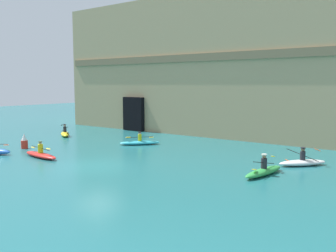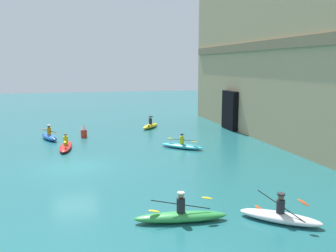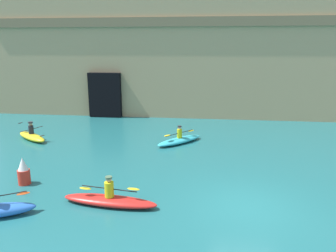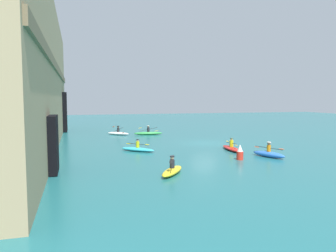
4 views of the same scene
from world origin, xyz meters
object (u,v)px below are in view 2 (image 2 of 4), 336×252
at_px(kayak_white, 280,216).
at_px(kayak_green, 181,216).
at_px(kayak_blue, 49,136).
at_px(kayak_cyan, 182,146).
at_px(kayak_red, 66,146).
at_px(kayak_yellow, 150,125).
at_px(marker_buoy, 84,131).

bearing_deg(kayak_white, kayak_green, 26.04).
distance_m(kayak_blue, kayak_cyan, 10.64).
bearing_deg(kayak_blue, kayak_cyan, 37.57).
distance_m(kayak_white, kayak_green, 3.68).
relative_size(kayak_green, kayak_cyan, 1.21).
bearing_deg(kayak_cyan, kayak_blue, 12.03).
xyz_separation_m(kayak_white, kayak_green, (-0.94, -3.56, 0.01)).
bearing_deg(kayak_green, kayak_red, 114.75).
bearing_deg(kayak_red, kayak_cyan, 81.92).
xyz_separation_m(kayak_green, kayak_yellow, (-20.71, 3.13, 0.00)).
distance_m(kayak_green, kayak_yellow, 20.95).
bearing_deg(kayak_red, kayak_yellow, 138.44).
relative_size(kayak_blue, kayak_cyan, 0.98).
bearing_deg(kayak_green, marker_buoy, 106.74).
distance_m(kayak_red, kayak_cyan, 8.05).
relative_size(kayak_red, kayak_cyan, 1.22).
distance_m(kayak_red, kayak_yellow, 10.26).
height_order(kayak_green, marker_buoy, kayak_green).
bearing_deg(kayak_cyan, marker_buoy, 1.04).
distance_m(kayak_blue, marker_buoy, 2.67).
relative_size(kayak_blue, marker_buoy, 2.52).
relative_size(kayak_blue, kayak_red, 0.81).
bearing_deg(marker_buoy, kayak_red, -18.57).
height_order(kayak_red, kayak_green, kayak_green).
xyz_separation_m(kayak_cyan, marker_buoy, (-5.82, -6.49, 0.33)).
xyz_separation_m(kayak_blue, kayak_green, (17.30, 5.59, -0.03)).
xyz_separation_m(kayak_red, marker_buoy, (-4.01, 1.35, 0.32)).
bearing_deg(kayak_blue, marker_buoy, 76.23).
height_order(kayak_blue, kayak_green, kayak_blue).
distance_m(kayak_green, marker_buoy, 17.91).
height_order(kayak_red, kayak_white, kayak_white).
height_order(kayak_red, marker_buoy, marker_buoy).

